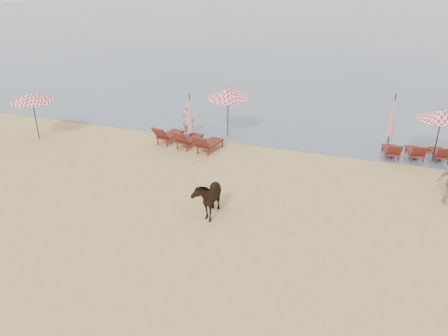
{
  "coord_description": "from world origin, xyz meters",
  "views": [
    {
      "loc": [
        4.53,
        -7.53,
        7.2
      ],
      "look_at": [
        0.0,
        5.0,
        1.1
      ],
      "focal_mm": 35.0,
      "sensor_mm": 36.0,
      "label": 1
    }
  ],
  "objects_px": {
    "lounger_cluster_left": "(187,139)",
    "beachgoer_left": "(188,120)",
    "cow": "(208,196)",
    "umbrella_closed_left": "(190,113)",
    "umbrella_open_left_b": "(228,93)",
    "umbrella_open_right": "(442,114)",
    "lounger_cluster_right": "(428,152)",
    "umbrella_closed_right": "(392,115)",
    "umbrella_open_left_a": "(32,97)"
  },
  "relations": [
    {
      "from": "umbrella_open_left_a",
      "to": "umbrella_open_right",
      "type": "xyz_separation_m",
      "value": [
        17.01,
        3.25,
        0.07
      ]
    },
    {
      "from": "lounger_cluster_right",
      "to": "cow",
      "type": "xyz_separation_m",
      "value": [
        -6.89,
        -7.0,
        0.26
      ]
    },
    {
      "from": "umbrella_open_left_b",
      "to": "cow",
      "type": "relative_size",
      "value": 1.59
    },
    {
      "from": "umbrella_closed_left",
      "to": "umbrella_open_right",
      "type": "bearing_deg",
      "value": 8.33
    },
    {
      "from": "umbrella_open_left_a",
      "to": "beachgoer_left",
      "type": "xyz_separation_m",
      "value": [
        6.4,
        2.67,
        -1.19
      ]
    },
    {
      "from": "umbrella_open_left_a",
      "to": "lounger_cluster_left",
      "type": "bearing_deg",
      "value": 8.9
    },
    {
      "from": "umbrella_closed_left",
      "to": "cow",
      "type": "xyz_separation_m",
      "value": [
        3.01,
        -5.43,
        -0.79
      ]
    },
    {
      "from": "umbrella_open_left_b",
      "to": "umbrella_closed_right",
      "type": "relative_size",
      "value": 0.99
    },
    {
      "from": "umbrella_closed_left",
      "to": "cow",
      "type": "relative_size",
      "value": 1.54
    },
    {
      "from": "umbrella_open_left_b",
      "to": "umbrella_closed_left",
      "type": "height_order",
      "value": "umbrella_open_left_b"
    },
    {
      "from": "umbrella_open_left_b",
      "to": "umbrella_open_right",
      "type": "relative_size",
      "value": 1.07
    },
    {
      "from": "lounger_cluster_left",
      "to": "lounger_cluster_right",
      "type": "relative_size",
      "value": 0.83
    },
    {
      "from": "umbrella_closed_left",
      "to": "beachgoer_left",
      "type": "height_order",
      "value": "umbrella_closed_left"
    },
    {
      "from": "lounger_cluster_left",
      "to": "lounger_cluster_right",
      "type": "height_order",
      "value": "lounger_cluster_left"
    },
    {
      "from": "lounger_cluster_left",
      "to": "umbrella_open_left_a",
      "type": "relative_size",
      "value": 1.37
    },
    {
      "from": "beachgoer_left",
      "to": "umbrella_open_left_b",
      "type": "bearing_deg",
      "value": -158.2
    },
    {
      "from": "umbrella_open_left_a",
      "to": "umbrella_closed_left",
      "type": "relative_size",
      "value": 0.94
    },
    {
      "from": "umbrella_open_left_a",
      "to": "cow",
      "type": "bearing_deg",
      "value": -22.16
    },
    {
      "from": "umbrella_open_left_b",
      "to": "umbrella_open_right",
      "type": "height_order",
      "value": "umbrella_open_left_b"
    },
    {
      "from": "lounger_cluster_left",
      "to": "beachgoer_left",
      "type": "distance_m",
      "value": 1.49
    },
    {
      "from": "umbrella_open_left_b",
      "to": "lounger_cluster_left",
      "type": "bearing_deg",
      "value": -127.08
    },
    {
      "from": "beachgoer_left",
      "to": "lounger_cluster_right",
      "type": "bearing_deg",
      "value": -174.34
    },
    {
      "from": "umbrella_closed_left",
      "to": "lounger_cluster_right",
      "type": "bearing_deg",
      "value": 9.01
    },
    {
      "from": "umbrella_closed_left",
      "to": "lounger_cluster_left",
      "type": "bearing_deg",
      "value": -87.67
    },
    {
      "from": "umbrella_open_left_b",
      "to": "umbrella_closed_right",
      "type": "xyz_separation_m",
      "value": [
        7.11,
        0.96,
        -0.58
      ]
    },
    {
      "from": "lounger_cluster_right",
      "to": "beachgoer_left",
      "type": "distance_m",
      "value": 10.45
    },
    {
      "from": "lounger_cluster_right",
      "to": "umbrella_open_left_b",
      "type": "distance_m",
      "value": 8.84
    },
    {
      "from": "cow",
      "to": "umbrella_closed_left",
      "type": "bearing_deg",
      "value": 112.76
    },
    {
      "from": "umbrella_open_left_b",
      "to": "umbrella_closed_right",
      "type": "bearing_deg",
      "value": 2.13
    },
    {
      "from": "lounger_cluster_right",
      "to": "beachgoer_left",
      "type": "bearing_deg",
      "value": 173.32
    },
    {
      "from": "lounger_cluster_right",
      "to": "cow",
      "type": "bearing_deg",
      "value": -144.91
    },
    {
      "from": "umbrella_open_left_a",
      "to": "umbrella_open_left_b",
      "type": "relative_size",
      "value": 0.91
    },
    {
      "from": "umbrella_closed_right",
      "to": "cow",
      "type": "xyz_separation_m",
      "value": [
        -5.33,
        -7.92,
        -0.87
      ]
    },
    {
      "from": "lounger_cluster_right",
      "to": "umbrella_closed_right",
      "type": "height_order",
      "value": "umbrella_closed_right"
    },
    {
      "from": "umbrella_open_right",
      "to": "umbrella_open_left_a",
      "type": "bearing_deg",
      "value": -171.66
    },
    {
      "from": "lounger_cluster_left",
      "to": "umbrella_open_left_a",
      "type": "bearing_deg",
      "value": -158.78
    },
    {
      "from": "umbrella_open_left_a",
      "to": "umbrella_closed_left",
      "type": "bearing_deg",
      "value": 12.46
    },
    {
      "from": "lounger_cluster_right",
      "to": "umbrella_open_right",
      "type": "xyz_separation_m",
      "value": [
        0.2,
        -0.09,
        1.66
      ]
    },
    {
      "from": "lounger_cluster_left",
      "to": "umbrella_open_right",
      "type": "xyz_separation_m",
      "value": [
        10.08,
        1.93,
        1.61
      ]
    },
    {
      "from": "cow",
      "to": "umbrella_closed_right",
      "type": "bearing_deg",
      "value": 49.84
    },
    {
      "from": "umbrella_closed_right",
      "to": "beachgoer_left",
      "type": "bearing_deg",
      "value": -169.81
    },
    {
      "from": "lounger_cluster_right",
      "to": "cow",
      "type": "relative_size",
      "value": 2.39
    },
    {
      "from": "umbrella_open_left_a",
      "to": "umbrella_open_right",
      "type": "relative_size",
      "value": 0.97
    },
    {
      "from": "umbrella_closed_left",
      "to": "umbrella_closed_right",
      "type": "relative_size",
      "value": 0.95
    },
    {
      "from": "lounger_cluster_right",
      "to": "lounger_cluster_left",
      "type": "bearing_deg",
      "value": -178.84
    },
    {
      "from": "cow",
      "to": "umbrella_open_left_b",
      "type": "bearing_deg",
      "value": 98.15
    },
    {
      "from": "umbrella_open_left_b",
      "to": "beachgoer_left",
      "type": "xyz_separation_m",
      "value": [
        -1.74,
        -0.63,
        -1.31
      ]
    },
    {
      "from": "umbrella_open_right",
      "to": "lounger_cluster_left",
      "type": "bearing_deg",
      "value": -171.67
    },
    {
      "from": "lounger_cluster_right",
      "to": "umbrella_open_left_b",
      "type": "relative_size",
      "value": 1.5
    },
    {
      "from": "umbrella_open_right",
      "to": "cow",
      "type": "xyz_separation_m",
      "value": [
        -7.09,
        -6.91,
        -1.4
      ]
    }
  ]
}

